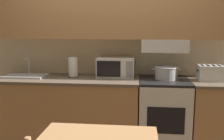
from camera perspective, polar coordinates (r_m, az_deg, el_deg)
ground_plane at (r=3.74m, az=0.16°, el=-15.04°), size 16.00×16.00×0.00m
wall_back at (r=3.34m, az=0.33°, el=8.55°), size 5.31×0.38×2.55m
lower_counter_main at (r=3.37m, az=-9.88°, el=-9.47°), size 1.83×0.67×0.93m
lower_counter_right_stub at (r=3.37m, az=21.06°, el=-9.99°), size 0.49×0.67×0.93m
stove_range at (r=3.27m, az=11.55°, el=-10.14°), size 0.61×0.65×0.93m
cooking_pot at (r=3.17m, az=12.28°, el=-0.55°), size 0.37×0.29×0.16m
microwave at (r=3.25m, az=0.89°, el=0.70°), size 0.48×0.34×0.25m
toaster at (r=3.23m, az=21.51°, el=-0.60°), size 0.30×0.21×0.19m
sink_basin at (r=3.45m, az=-19.18°, el=-1.18°), size 0.53×0.32×0.24m
paper_towel_roll at (r=3.27m, az=-8.90°, el=0.64°), size 0.14×0.14×0.26m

